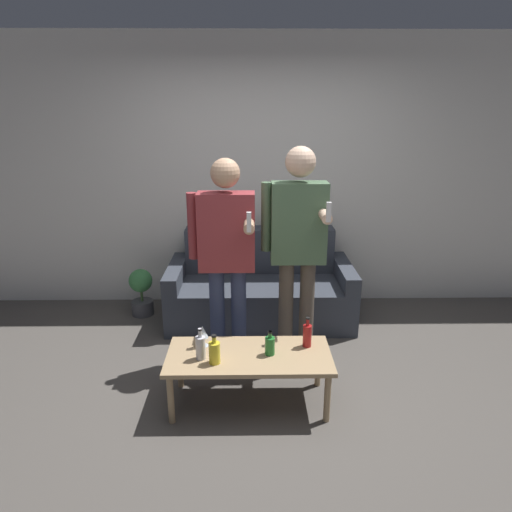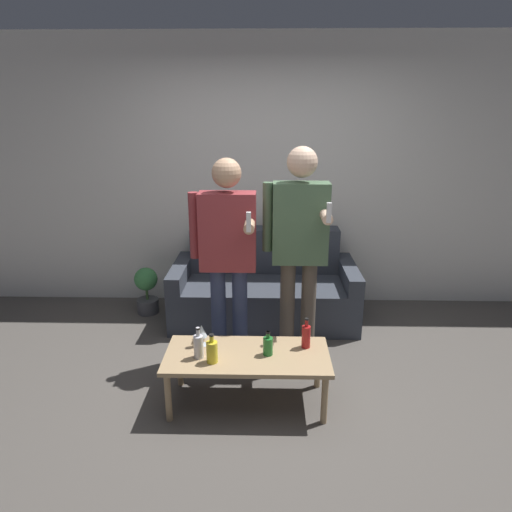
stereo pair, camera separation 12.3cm
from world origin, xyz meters
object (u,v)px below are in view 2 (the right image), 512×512
bottle_orange (305,336)px  person_standing_left (227,248)px  couch (264,289)px  coffee_table (247,359)px  person_standing_right (299,239)px

bottle_orange → person_standing_left: person_standing_left is taller
bottle_orange → person_standing_left: 0.91m
couch → coffee_table: (-0.11, -1.42, 0.05)m
coffee_table → person_standing_right: 1.02m
couch → bottle_orange: 1.36m
coffee_table → couch: bearing=85.6°
couch → person_standing_right: (0.27, -0.77, 0.73)m
bottle_orange → person_standing_left: bearing=140.5°
couch → person_standing_right: size_ratio=1.02×
couch → bottle_orange: size_ratio=7.90×
couch → bottle_orange: (0.30, -1.31, 0.18)m
coffee_table → person_standing_left: size_ratio=0.68×
coffee_table → person_standing_right: person_standing_right is taller
person_standing_left → couch: bearing=71.0°
coffee_table → bottle_orange: (0.41, 0.10, 0.13)m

